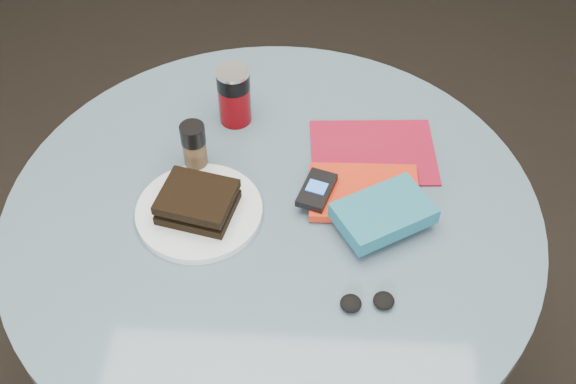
# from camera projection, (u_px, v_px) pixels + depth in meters

# --- Properties ---
(table) EXTENTS (1.00, 1.00, 0.75)m
(table) POSITION_uv_depth(u_px,v_px,m) (273.00, 262.00, 1.46)
(table) COLOR black
(table) RESTS_ON ground
(plate) EXTENTS (0.24, 0.24, 0.01)m
(plate) POSITION_uv_depth(u_px,v_px,m) (199.00, 212.00, 1.33)
(plate) COLOR silver
(plate) RESTS_ON table
(sandwich) EXTENTS (0.15, 0.14, 0.05)m
(sandwich) POSITION_uv_depth(u_px,v_px,m) (197.00, 202.00, 1.30)
(sandwich) COLOR black
(sandwich) RESTS_ON plate
(soda_can) EXTENTS (0.09, 0.09, 0.13)m
(soda_can) POSITION_uv_depth(u_px,v_px,m) (234.00, 96.00, 1.46)
(soda_can) COLOR #67050A
(soda_can) RESTS_ON table
(pepper_grinder) EXTENTS (0.06, 0.06, 0.11)m
(pepper_grinder) POSITION_uv_depth(u_px,v_px,m) (194.00, 147.00, 1.37)
(pepper_grinder) COLOR #45321D
(pepper_grinder) RESTS_ON table
(magazine) EXTENTS (0.26, 0.20, 0.00)m
(magazine) POSITION_uv_depth(u_px,v_px,m) (373.00, 152.00, 1.44)
(magazine) COLOR maroon
(magazine) RESTS_ON table
(red_book) EXTENTS (0.21, 0.14, 0.02)m
(red_book) POSITION_uv_depth(u_px,v_px,m) (364.00, 193.00, 1.35)
(red_book) COLOR #AF240D
(red_book) RESTS_ON magazine
(novel) EXTENTS (0.20, 0.18, 0.03)m
(novel) POSITION_uv_depth(u_px,v_px,m) (384.00, 213.00, 1.28)
(novel) COLOR #16546B
(novel) RESTS_ON red_book
(mp3_player) EXTENTS (0.08, 0.10, 0.02)m
(mp3_player) POSITION_uv_depth(u_px,v_px,m) (317.00, 190.00, 1.33)
(mp3_player) COLOR black
(mp3_player) RESTS_ON red_book
(headphones) EXTENTS (0.10, 0.05, 0.02)m
(headphones) POSITION_uv_depth(u_px,v_px,m) (367.00, 302.00, 1.19)
(headphones) COLOR black
(headphones) RESTS_ON table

